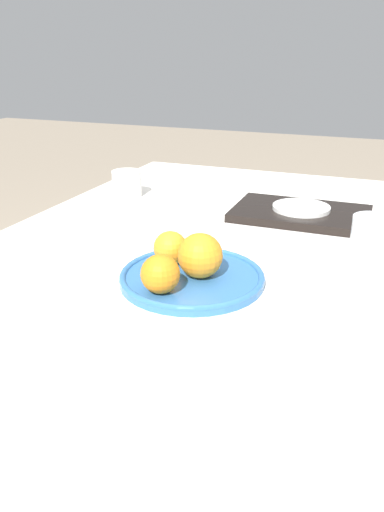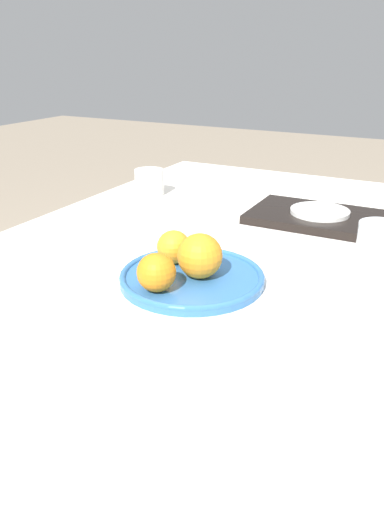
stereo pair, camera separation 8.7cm
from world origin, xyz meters
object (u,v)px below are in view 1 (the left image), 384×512
object	(u,v)px
orange_0	(160,274)
cup_1	(127,184)
water_glass	(371,248)
fruit_platter	(192,277)
orange_2	(170,248)
serving_tray	(301,214)
orange_1	(200,256)
side_plate	(301,208)
napkin	(359,189)

from	to	relation	value
orange_0	cup_1	distance (m)	0.64
water_glass	fruit_platter	bearing A→B (deg)	-155.64
orange_2	serving_tray	distance (m)	0.44
fruit_platter	orange_2	xyz separation A→B (m)	(-0.06, 0.04, 0.03)
orange_1	orange_2	bearing A→B (deg)	154.74
orange_0	serving_tray	size ratio (longest dim) A/B	0.20
fruit_platter	serving_tray	size ratio (longest dim) A/B	0.79
serving_tray	side_plate	bearing A→B (deg)	0.00
orange_0	orange_1	world-z (taller)	orange_1
orange_0	water_glass	bearing A→B (deg)	33.84
fruit_platter	serving_tray	distance (m)	0.45
water_glass	serving_tray	xyz separation A→B (m)	(-0.17, 0.31, -0.05)
orange_1	serving_tray	size ratio (longest dim) A/B	0.24
orange_0	napkin	xyz separation A→B (m)	(0.25, 0.84, -0.04)
orange_0	napkin	world-z (taller)	orange_0
serving_tray	napkin	size ratio (longest dim) A/B	2.24
orange_0	cup_1	size ratio (longest dim) A/B	0.80
orange_2	cup_1	bearing A→B (deg)	127.05
fruit_platter	napkin	xyz separation A→B (m)	(0.23, 0.76, -0.01)
water_glass	serving_tray	size ratio (longest dim) A/B	0.36
orange_1	napkin	world-z (taller)	orange_1
side_plate	napkin	world-z (taller)	side_plate
orange_1	side_plate	size ratio (longest dim) A/B	0.57
fruit_platter	serving_tray	xyz separation A→B (m)	(0.12, 0.44, 0.00)
napkin	serving_tray	bearing A→B (deg)	-109.56
serving_tray	cup_1	xyz separation A→B (m)	(-0.49, 0.02, 0.03)
orange_1	cup_1	size ratio (longest dim) A/B	0.97
fruit_platter	orange_0	bearing A→B (deg)	-107.09
cup_1	napkin	size ratio (longest dim) A/B	0.56
serving_tray	side_plate	size ratio (longest dim) A/B	2.33
orange_0	orange_2	size ratio (longest dim) A/B	1.04
orange_1	orange_2	world-z (taller)	orange_1
side_plate	napkin	bearing A→B (deg)	70.44
orange_2	napkin	xyz separation A→B (m)	(0.29, 0.72, -0.04)
side_plate	fruit_platter	bearing A→B (deg)	-104.71
cup_1	orange_1	bearing A→B (deg)	-49.43
napkin	side_plate	bearing A→B (deg)	-109.56
orange_1	side_plate	world-z (taller)	orange_1
orange_2	serving_tray	xyz separation A→B (m)	(0.17, 0.40, -0.03)
orange_0	cup_1	xyz separation A→B (m)	(-0.35, 0.53, -0.01)
water_glass	orange_0	bearing A→B (deg)	-146.16
water_glass	side_plate	bearing A→B (deg)	119.55
orange_2	serving_tray	world-z (taller)	orange_2
serving_tray	orange_2	bearing A→B (deg)	-113.05
orange_0	orange_1	xyz separation A→B (m)	(0.04, 0.08, 0.01)
water_glass	serving_tray	distance (m)	0.36
orange_2	water_glass	bearing A→B (deg)	15.51
orange_0	orange_1	size ratio (longest dim) A/B	0.82
fruit_platter	water_glass	distance (m)	0.32
orange_1	cup_1	bearing A→B (deg)	130.57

